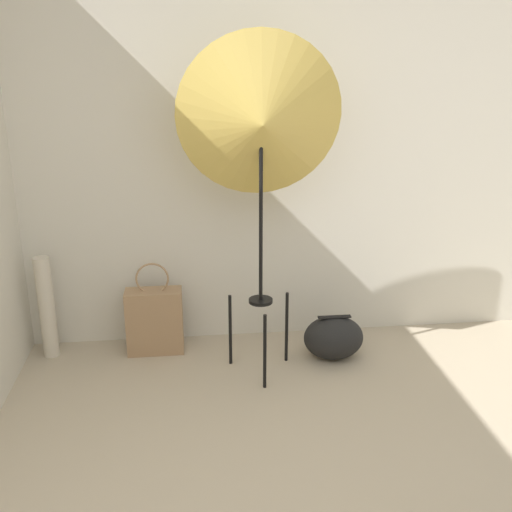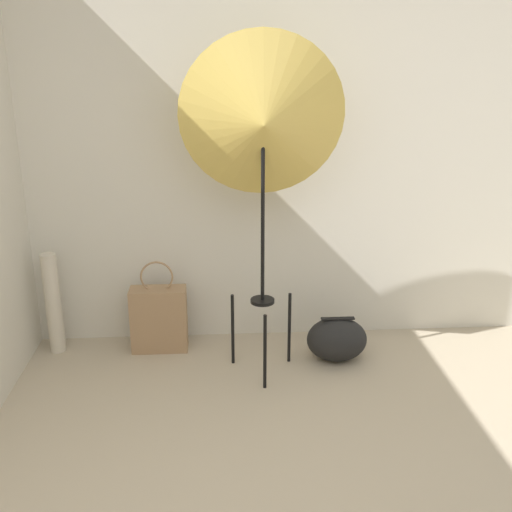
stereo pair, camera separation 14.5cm
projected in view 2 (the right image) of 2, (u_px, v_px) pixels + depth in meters
wall_back at (218, 145)px, 3.74m from camera, size 8.00×0.05×2.60m
photo_umbrella at (263, 122)px, 3.19m from camera, size 0.92×0.39×1.97m
tote_bag at (159, 318)px, 3.87m from camera, size 0.36×0.16×0.61m
duffel_bag at (337, 339)px, 3.75m from camera, size 0.38×0.28×0.29m
paper_roll at (54, 304)px, 3.81m from camera, size 0.10×0.10×0.66m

